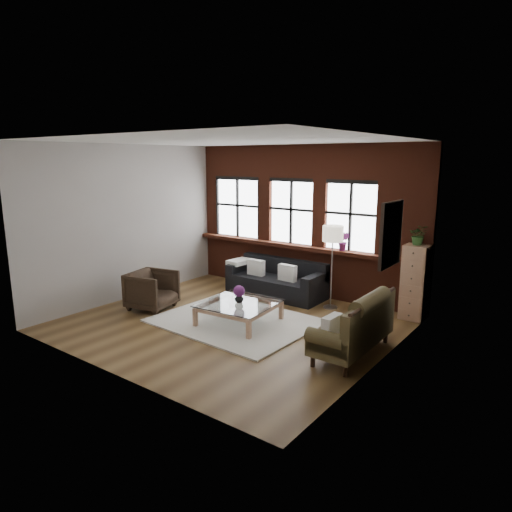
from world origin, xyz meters
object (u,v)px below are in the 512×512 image
Objects in this scene: dark_sofa at (276,278)px; coffee_table at (239,313)px; vintage_settee at (352,325)px; drawer_chest at (415,282)px; vase at (239,298)px; armchair at (152,290)px; floor_lamp at (332,264)px.

dark_sofa is 1.91m from coffee_table.
vintage_settee is 1.23× the size of drawer_chest.
vintage_settee is 10.12× the size of vase.
armchair is at bearing -149.90° from drawer_chest.
coffee_table is (0.46, -1.84, -0.19)m from dark_sofa.
dark_sofa is at bearing 103.97° from coffee_table.
coffee_table is at bearing -92.24° from armchair.
vase is (0.00, -0.00, 0.29)m from coffee_table.
drawer_chest is at bearing 41.91° from coffee_table.
armchair is at bearing -123.73° from dark_sofa.
coffee_table is 7.27× the size of vase.
coffee_table is 0.68× the size of floor_lamp.
vintage_settee is 0.95× the size of floor_lamp.
dark_sofa is at bearing 177.24° from floor_lamp.
vintage_settee is 2.17m from vase.
dark_sofa reaches higher than vase.
dark_sofa is 1.19× the size of floor_lamp.
coffee_table is at bearing 90.00° from vase.
floor_lamp reaches higher than dark_sofa.
vintage_settee is at bearing -96.11° from drawer_chest.
drawer_chest reaches higher than coffee_table.
drawer_chest reaches higher than dark_sofa.
floor_lamp is (0.90, 1.77, 0.41)m from vase.
drawer_chest is 1.57m from floor_lamp.
vintage_settee reaches higher than dark_sofa.
vase is at bearing -179.71° from vintage_settee.
vase reaches higher than coffee_table.
vintage_settee is 2.17m from drawer_chest.
coffee_table is (1.92, 0.35, -0.18)m from armchair.
vintage_settee is at bearing -97.50° from armchair.
vintage_settee is 2.19m from coffee_table.
drawer_chest is (0.23, 2.15, 0.24)m from vintage_settee.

